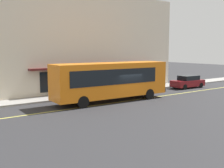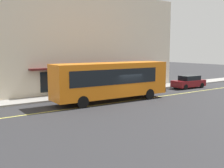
{
  "view_description": "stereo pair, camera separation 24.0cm",
  "coord_description": "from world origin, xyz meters",
  "px_view_note": "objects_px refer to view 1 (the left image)",
  "views": [
    {
      "loc": [
        -15.55,
        -19.35,
        4.74
      ],
      "look_at": [
        -1.18,
        0.59,
        1.6
      ],
      "focal_mm": 44.24,
      "sensor_mm": 36.0,
      "label": 1
    },
    {
      "loc": [
        -15.35,
        -19.49,
        4.74
      ],
      "look_at": [
        -1.18,
        0.59,
        1.6
      ],
      "focal_mm": 44.24,
      "sensor_mm": 36.0,
      "label": 2
    }
  ],
  "objects_px": {
    "bus": "(112,80)",
    "pedestrian_mid_block": "(157,79)",
    "traffic_light": "(127,69)",
    "pedestrian_at_corner": "(140,79)",
    "car_maroon": "(188,82)"
  },
  "relations": [
    {
      "from": "pedestrian_at_corner",
      "to": "pedestrian_mid_block",
      "type": "distance_m",
      "value": 3.0
    },
    {
      "from": "traffic_light",
      "to": "pedestrian_at_corner",
      "type": "relative_size",
      "value": 1.79
    },
    {
      "from": "traffic_light",
      "to": "car_maroon",
      "type": "xyz_separation_m",
      "value": [
        7.78,
        -2.08,
        -1.79
      ]
    },
    {
      "from": "bus",
      "to": "car_maroon",
      "type": "distance_m",
      "value": 12.76
    },
    {
      "from": "traffic_light",
      "to": "pedestrian_mid_block",
      "type": "distance_m",
      "value": 5.25
    },
    {
      "from": "pedestrian_at_corner",
      "to": "pedestrian_mid_block",
      "type": "height_order",
      "value": "pedestrian_at_corner"
    },
    {
      "from": "bus",
      "to": "pedestrian_mid_block",
      "type": "distance_m",
      "value": 10.71
    },
    {
      "from": "car_maroon",
      "to": "pedestrian_at_corner",
      "type": "distance_m",
      "value": 6.2
    },
    {
      "from": "bus",
      "to": "traffic_light",
      "type": "height_order",
      "value": "bus"
    },
    {
      "from": "car_maroon",
      "to": "bus",
      "type": "bearing_deg",
      "value": -172.65
    },
    {
      "from": "traffic_light",
      "to": "pedestrian_at_corner",
      "type": "bearing_deg",
      "value": 5.2
    },
    {
      "from": "bus",
      "to": "traffic_light",
      "type": "distance_m",
      "value": 6.1
    },
    {
      "from": "traffic_light",
      "to": "pedestrian_mid_block",
      "type": "relative_size",
      "value": 2.06
    },
    {
      "from": "bus",
      "to": "traffic_light",
      "type": "relative_size",
      "value": 3.5
    },
    {
      "from": "traffic_light",
      "to": "pedestrian_mid_block",
      "type": "bearing_deg",
      "value": 4.85
    }
  ]
}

